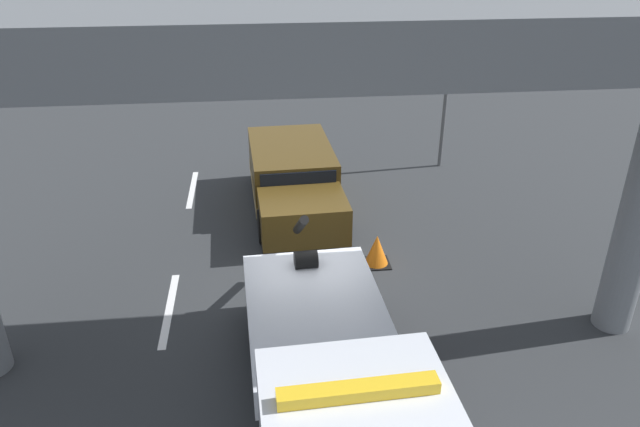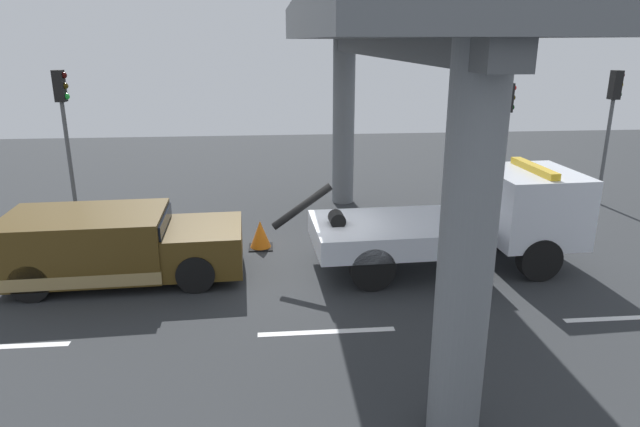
{
  "view_description": "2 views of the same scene",
  "coord_description": "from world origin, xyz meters",
  "views": [
    {
      "loc": [
        10.41,
        -0.93,
        7.36
      ],
      "look_at": [
        -0.56,
        0.28,
        1.76
      ],
      "focal_mm": 33.57,
      "sensor_mm": 36.0,
      "label": 1
    },
    {
      "loc": [
        -0.98,
        -12.24,
        5.28
      ],
      "look_at": [
        0.21,
        0.75,
        1.2
      ],
      "focal_mm": 31.26,
      "sensor_mm": 36.0,
      "label": 2
    }
  ],
  "objects": [
    {
      "name": "lane_stripe_east",
      "position": [
        6.0,
        -2.92,
        0.0
      ],
      "size": [
        2.6,
        0.16,
        0.01
      ],
      "primitive_type": "cube",
      "color": "silver",
      "rests_on": "ground"
    },
    {
      "name": "traffic_cone_orange",
      "position": [
        -1.29,
        1.68,
        0.36
      ],
      "size": [
        0.63,
        0.63,
        0.75
      ],
      "color": "orange",
      "rests_on": "ground"
    },
    {
      "name": "traffic_light_mid",
      "position": [
        10.02,
        4.87,
        3.17
      ],
      "size": [
        0.39,
        0.32,
        4.36
      ],
      "color": "#515456",
      "rests_on": "ground"
    },
    {
      "name": "traffic_light_near",
      "position": [
        -6.98,
        4.87,
        3.24
      ],
      "size": [
        0.39,
        0.32,
        4.45
      ],
      "color": "#515456",
      "rests_on": "ground"
    },
    {
      "name": "ground_plane",
      "position": [
        0.0,
        0.0,
        -0.05
      ],
      "size": [
        60.0,
        40.0,
        0.1
      ],
      "primitive_type": "cube",
      "color": "#2D3033"
    },
    {
      "name": "overpass_structure",
      "position": [
        1.45,
        0.0,
        5.4
      ],
      "size": [
        3.6,
        13.78,
        6.2
      ],
      "color": "slate",
      "rests_on": "ground"
    },
    {
      "name": "towed_van_green",
      "position": [
        -4.56,
        -0.0,
        0.78
      ],
      "size": [
        5.28,
        2.41,
        1.58
      ],
      "color": "#4C3814",
      "rests_on": "ground"
    },
    {
      "name": "tow_truck_white",
      "position": [
        3.83,
        0.04,
        1.2
      ],
      "size": [
        7.3,
        2.64,
        2.46
      ],
      "color": "silver",
      "rests_on": "ground"
    },
    {
      "name": "traffic_light_far",
      "position": [
        6.52,
        4.87,
        2.92
      ],
      "size": [
        0.39,
        0.32,
        3.99
      ],
      "color": "#515456",
      "rests_on": "ground"
    },
    {
      "name": "lane_stripe_mid",
      "position": [
        0.0,
        -2.92,
        0.0
      ],
      "size": [
        2.6,
        0.16,
        0.01
      ],
      "primitive_type": "cube",
      "color": "silver",
      "rests_on": "ground"
    }
  ]
}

